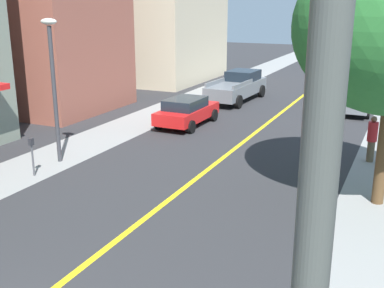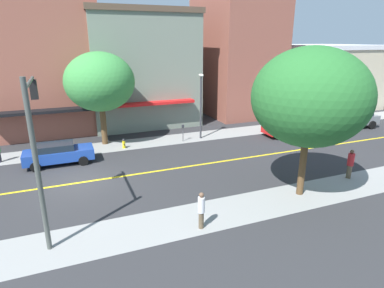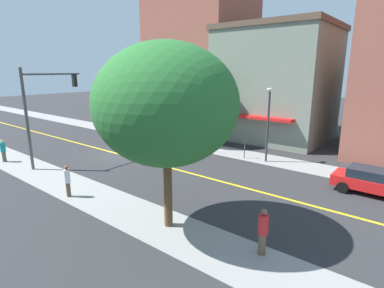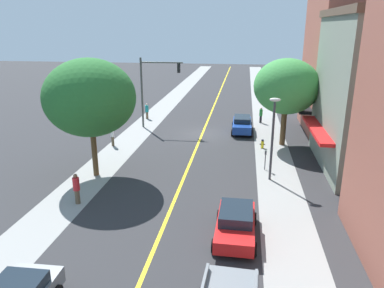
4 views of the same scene
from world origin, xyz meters
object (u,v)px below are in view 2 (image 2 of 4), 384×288
at_px(street_tree_right_corner, 310,97).
at_px(traffic_light_mast, 35,134).
at_px(street_tree_left_near, 100,82).
at_px(parking_meter, 183,131).
at_px(red_sedan_left_curb, 286,127).
at_px(pedestrian_red_shirt, 350,163).
at_px(pedestrian_white_shirt, 201,209).
at_px(blue_sedan_left_curb, 58,153).
at_px(grey_pickup_truck, 350,119).
at_px(fire_hydrant, 124,143).
at_px(street_lamp, 201,98).

distance_m(street_tree_right_corner, traffic_light_mast, 12.91).
relative_size(street_tree_left_near, parking_meter, 5.17).
bearing_deg(red_sedan_left_curb, pedestrian_red_shirt, -102.96).
distance_m(parking_meter, pedestrian_white_shirt, 13.27).
height_order(traffic_light_mast, pedestrian_red_shirt, traffic_light_mast).
distance_m(parking_meter, blue_sedan_left_curb, 9.93).
bearing_deg(grey_pickup_truck, pedestrian_white_shirt, -149.49).
height_order(grey_pickup_truck, pedestrian_red_shirt, pedestrian_red_shirt).
xyz_separation_m(fire_hydrant, blue_sedan_left_curb, (1.78, -4.78, 0.41)).
bearing_deg(street_lamp, grey_pickup_truck, 81.33).
height_order(street_tree_left_near, blue_sedan_left_curb, street_tree_left_near).
bearing_deg(street_tree_right_corner, street_lamp, -175.55).
bearing_deg(fire_hydrant, street_tree_right_corner, 33.32).
bearing_deg(street_tree_right_corner, pedestrian_red_shirt, 98.17).
distance_m(parking_meter, pedestrian_red_shirt, 12.96).
xyz_separation_m(blue_sedan_left_curb, pedestrian_red_shirt, (9.21, 16.66, 0.18)).
bearing_deg(grey_pickup_truck, fire_hydrant, 177.29).
xyz_separation_m(parking_meter, blue_sedan_left_curb, (1.77, -9.77, -0.15)).
bearing_deg(pedestrian_white_shirt, street_tree_right_corner, 178.30).
height_order(street_tree_left_near, red_sedan_left_curb, street_tree_left_near).
bearing_deg(parking_meter, fire_hydrant, -90.18).
bearing_deg(street_tree_left_near, red_sedan_left_curb, 76.86).
distance_m(street_tree_right_corner, parking_meter, 12.70).
xyz_separation_m(red_sedan_left_curb, pedestrian_white_shirt, (10.88, -12.97, 0.20)).
xyz_separation_m(street_tree_right_corner, pedestrian_white_shirt, (1.12, -6.46, -4.44)).
relative_size(fire_hydrant, pedestrian_white_shirt, 0.44).
distance_m(street_tree_right_corner, fire_hydrant, 14.77).
xyz_separation_m(parking_meter, traffic_light_mast, (10.60, -10.20, 3.63)).
height_order(street_tree_left_near, parking_meter, street_tree_left_near).
distance_m(traffic_light_mast, red_sedan_left_curb, 21.58).
bearing_deg(pedestrian_white_shirt, red_sedan_left_curb, -151.50).
bearing_deg(blue_sedan_left_curb, pedestrian_white_shirt, -61.78).
distance_m(parking_meter, traffic_light_mast, 15.15).
bearing_deg(red_sedan_left_curb, grey_pickup_truck, -0.42).
bearing_deg(parking_meter, pedestrian_white_shirt, -16.71).
relative_size(street_tree_right_corner, fire_hydrant, 10.18).
bearing_deg(fire_hydrant, parking_meter, 89.82).
relative_size(street_tree_left_near, pedestrian_red_shirt, 3.98).
bearing_deg(traffic_light_mast, street_tree_left_near, -17.84).
xyz_separation_m(street_tree_right_corner, street_lamp, (-11.84, -0.92, -1.90)).
xyz_separation_m(grey_pickup_truck, pedestrian_red_shirt, (8.98, -9.56, 0.05)).
distance_m(blue_sedan_left_curb, pedestrian_red_shirt, 19.03).
distance_m(street_tree_right_corner, blue_sedan_left_curb, 16.49).
bearing_deg(pedestrian_red_shirt, parking_meter, -17.04).
bearing_deg(parking_meter, pedestrian_red_shirt, 32.10).
bearing_deg(grey_pickup_truck, street_tree_right_corner, -142.54).
bearing_deg(parking_meter, street_tree_left_near, -105.82).
height_order(street_tree_left_near, traffic_light_mast, street_tree_left_near).
relative_size(grey_pickup_truck, pedestrian_red_shirt, 3.30).
distance_m(street_lamp, pedestrian_white_shirt, 14.32).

